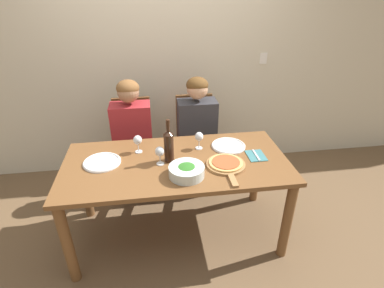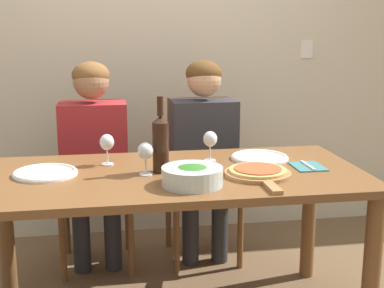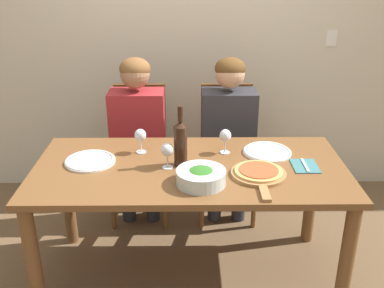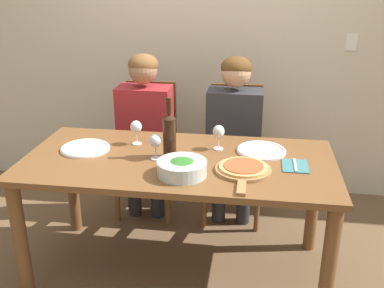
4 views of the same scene
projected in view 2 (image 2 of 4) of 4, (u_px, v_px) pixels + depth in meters
The scene contains 15 objects.
back_wall at pixel (147, 35), 3.52m from camera, with size 10.00×0.06×2.70m.
dining_table at pixel (173, 196), 2.48m from camera, with size 1.76×0.84×0.76m.
chair_left at pixel (95, 179), 3.21m from camera, with size 0.42×0.42×0.98m.
chair_right at pixel (201, 174), 3.31m from camera, with size 0.42×0.42×0.98m.
person_woman at pixel (94, 148), 3.04m from camera, with size 0.47×0.51×1.22m.
person_man at pixel (204, 143), 3.15m from camera, with size 0.47×0.51×1.22m.
wine_bottle at pixel (161, 142), 2.43m from camera, with size 0.08×0.08×0.35m.
broccoli_bowl at pixel (192, 176), 2.25m from camera, with size 0.26×0.26×0.09m.
dinner_plate_left at pixel (45, 173), 2.41m from camera, with size 0.29×0.29×0.02m.
dinner_plate_right at pixel (260, 157), 2.69m from camera, with size 0.29×0.29×0.02m.
pizza_on_board at pixel (258, 173), 2.39m from camera, with size 0.30×0.44×0.04m.
wine_glass_left at pixel (107, 144), 2.56m from camera, with size 0.07×0.07×0.15m.
wine_glass_right at pixel (210, 140), 2.63m from camera, with size 0.07×0.07×0.15m.
wine_glass_centre at pixel (145, 153), 2.39m from camera, with size 0.07×0.07×0.15m.
fork_on_napkin at pixel (308, 166), 2.54m from camera, with size 0.14×0.18×0.01m.
Camera 2 is at (-0.30, -2.34, 1.42)m, focal length 50.00 mm.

